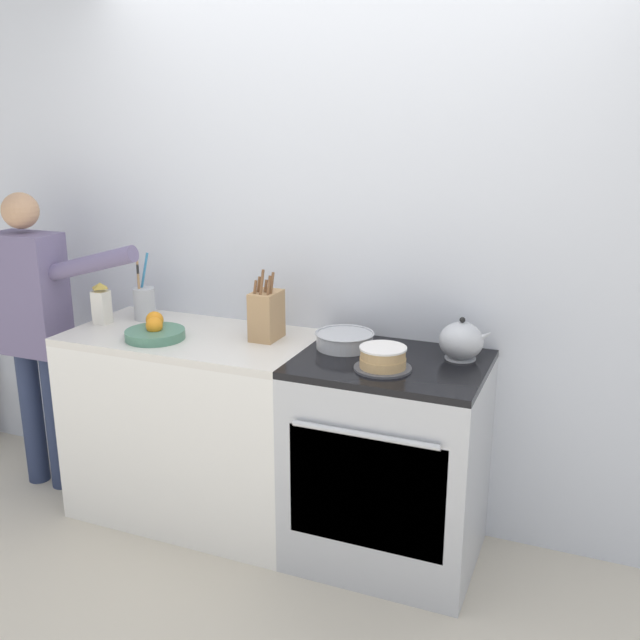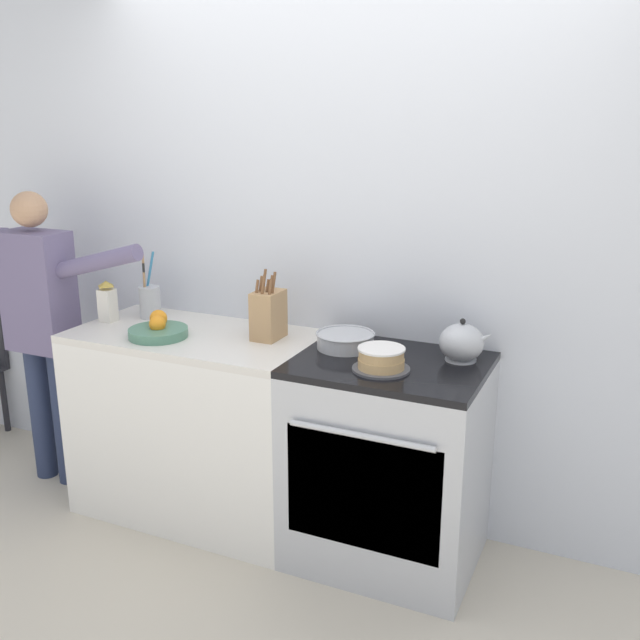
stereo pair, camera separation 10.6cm
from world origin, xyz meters
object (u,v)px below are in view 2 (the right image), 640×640
object	(u,v)px
stove_range	(387,462)
layer_cake	(381,360)
tea_kettle	(462,343)
utensil_crock	(150,301)
mixing_bowl	(345,340)
milk_carton	(107,302)
person_baker	(42,316)
fruit_bowl	(158,330)
knife_block	(268,314)

from	to	relation	value
stove_range	layer_cake	world-z (taller)	layer_cake
layer_cake	tea_kettle	xyz separation A→B (m)	(0.26, 0.25, 0.03)
layer_cake	stove_range	bearing A→B (deg)	90.05
stove_range	utensil_crock	bearing A→B (deg)	173.97
mixing_bowl	milk_carton	world-z (taller)	milk_carton
milk_carton	person_baker	xyz separation A→B (m)	(-0.38, -0.06, -0.10)
utensil_crock	milk_carton	size ratio (longest dim) A/B	1.62
tea_kettle	milk_carton	bearing A→B (deg)	-175.34
milk_carton	person_baker	bearing A→B (deg)	-171.39
utensil_crock	milk_carton	world-z (taller)	utensil_crock
layer_cake	person_baker	bearing A→B (deg)	178.45
layer_cake	person_baker	distance (m)	1.84
tea_kettle	mixing_bowl	bearing A→B (deg)	-174.33
mixing_bowl	person_baker	size ratio (longest dim) A/B	0.17
layer_cake	mixing_bowl	world-z (taller)	layer_cake
fruit_bowl	mixing_bowl	bearing A→B (deg)	12.94
stove_range	knife_block	distance (m)	0.84
stove_range	mixing_bowl	distance (m)	0.55
person_baker	stove_range	bearing A→B (deg)	-4.82
tea_kettle	mixing_bowl	distance (m)	0.50
tea_kettle	person_baker	size ratio (longest dim) A/B	0.15
stove_range	milk_carton	world-z (taller)	milk_carton
mixing_bowl	milk_carton	size ratio (longest dim) A/B	1.27
utensil_crock	fruit_bowl	distance (m)	0.34
mixing_bowl	person_baker	distance (m)	1.61
stove_range	tea_kettle	size ratio (longest dim) A/B	4.06
stove_range	mixing_bowl	bearing A→B (deg)	159.52
milk_carton	mixing_bowl	bearing A→B (deg)	4.25
fruit_bowl	tea_kettle	bearing A→B (deg)	10.29
fruit_bowl	knife_block	bearing A→B (deg)	21.25
mixing_bowl	milk_carton	bearing A→B (deg)	-175.75
utensil_crock	milk_carton	distance (m)	0.20
fruit_bowl	milk_carton	bearing A→B (deg)	164.55
knife_block	layer_cake	bearing A→B (deg)	-17.15
layer_cake	knife_block	distance (m)	0.64
layer_cake	utensil_crock	size ratio (longest dim) A/B	0.70
utensil_crock	mixing_bowl	bearing A→B (deg)	-2.69
mixing_bowl	utensil_crock	xyz separation A→B (m)	(-1.08, 0.05, 0.05)
layer_cake	utensil_crock	world-z (taller)	utensil_crock
mixing_bowl	fruit_bowl	xyz separation A→B (m)	(-0.85, -0.19, -0.00)
stove_range	person_baker	world-z (taller)	person_baker
tea_kettle	milk_carton	size ratio (longest dim) A/B	1.10
stove_range	knife_block	world-z (taller)	knife_block
stove_range	person_baker	size ratio (longest dim) A/B	0.59
utensil_crock	fruit_bowl	size ratio (longest dim) A/B	1.23
utensil_crock	layer_cake	bearing A→B (deg)	-10.72
tea_kettle	fruit_bowl	world-z (taller)	tea_kettle
fruit_bowl	utensil_crock	bearing A→B (deg)	133.18
utensil_crock	milk_carton	xyz separation A→B (m)	(-0.15, -0.14, 0.01)
tea_kettle	layer_cake	bearing A→B (deg)	-136.69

